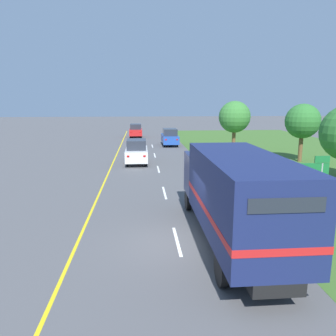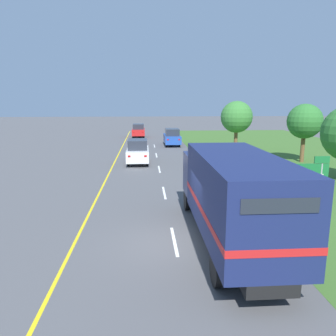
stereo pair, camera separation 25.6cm
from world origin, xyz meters
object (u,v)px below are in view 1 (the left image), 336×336
Objects in this scene: lead_car_white at (137,152)px; delineator_post at (271,214)px; lead_car_red_ahead at (136,131)px; highway_sign at (306,177)px; lead_car_blue_ahead at (170,137)px; roadside_tree_mid at (303,121)px; horse_trailer_truck at (234,193)px; roadside_tree_far at (235,117)px.

lead_car_white reaches higher than delineator_post.
highway_sign is (8.44, -33.07, 0.69)m from lead_car_red_ahead.
lead_car_blue_ahead is 24.21m from highway_sign.
roadside_tree_mid is 5.19× the size of delineator_post.
roadside_tree_mid is (5.95, 12.45, 1.80)m from highway_sign.
highway_sign is at bearing -115.54° from roadside_tree_mid.
horse_trailer_truck is 3.06m from delineator_post.
lead_car_white is 0.91× the size of lead_car_blue_ahead.
horse_trailer_truck is 2.32× the size of lead_car_red_ahead.
lead_car_blue_ahead is at bearing 132.15° from roadside_tree_mid.
lead_car_blue_ahead is 0.86× the size of roadside_tree_far.
lead_car_red_ahead is (-0.34, 20.39, -0.05)m from lead_car_white.
lead_car_white is at bearing 102.78° from horse_trailer_truck.
lead_car_red_ahead is at bearing 96.25° from horse_trailer_truck.
roadside_tree_mid is at bearing 59.73° from delineator_post.
lead_car_blue_ahead is 8.47m from roadside_tree_far.
lead_car_white is 1.05× the size of lead_car_red_ahead.
highway_sign is at bearing 37.50° from horse_trailer_truck.
lead_car_red_ahead is at bearing 104.31° from highway_sign.
highway_sign is 0.54× the size of roadside_tree_mid.
lead_car_white is 0.78× the size of roadside_tree_far.
roadside_tree_mid is 16.68m from delineator_post.
delineator_post is (2.11, 1.68, -1.43)m from horse_trailer_truck.
delineator_post is (2.00, -25.54, -0.49)m from lead_car_blue_ahead.
roadside_tree_mid reaches higher than lead_car_red_ahead.
lead_car_white is 20.39m from lead_car_red_ahead.
horse_trailer_truck is 2.20× the size of lead_car_white.
roadside_tree_far is 5.43× the size of delineator_post.
roadside_tree_mid reaches higher than delineator_post.
delineator_post is at bearing -80.04° from lead_car_red_ahead.
lead_car_red_ahead is 1.46× the size of highway_sign.
delineator_post is at bearing -85.52° from lead_car_blue_ahead.
highway_sign is at bearing -95.60° from roadside_tree_far.
lead_car_red_ahead is 34.13m from highway_sign.
highway_sign is (4.33, -23.81, 0.65)m from lead_car_blue_ahead.
roadside_tree_far reaches higher than roadside_tree_mid.
delineator_post is (5.77, -14.41, -0.51)m from lead_car_white.
lead_car_blue_ahead is at bearing 71.31° from lead_car_white.
horse_trailer_truck is at bearing -77.22° from lead_car_white.
lead_car_blue_ahead is at bearing -66.08° from lead_car_red_ahead.
horse_trailer_truck is 3.37× the size of highway_sign.
lead_car_red_ahead is (-3.99, 36.48, -0.97)m from horse_trailer_truck.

